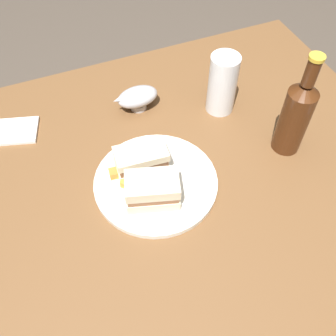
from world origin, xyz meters
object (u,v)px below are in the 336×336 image
Objects in this scene: plate at (156,182)px; sandwich_half_left at (141,159)px; pint_glass at (222,87)px; gravy_boat at (137,97)px; sandwich_half_right at (152,190)px; cider_bottle at (296,115)px; napkin at (16,131)px.

plate is 0.06m from sandwich_half_left.
plate is 2.30× the size of sandwich_half_left.
plate is 0.31m from pint_glass.
gravy_boat is at bearing 158.04° from pint_glass.
sandwich_half_right is at bearing -118.14° from plate.
pint_glass reaches higher than plate.
cider_bottle reaches higher than sandwich_half_right.
pint_glass reaches higher than napkin.
sandwich_half_right is 0.49× the size of cider_bottle.
sandwich_half_left is at bearing 85.17° from sandwich_half_right.
gravy_boat reaches higher than napkin.
napkin is at bearing 133.52° from plate.
sandwich_half_left is 0.76× the size of pint_glass.
plate is at bearing -100.31° from gravy_boat.
pint_glass reaches higher than sandwich_half_right.
sandwich_half_left is at bearing -106.77° from gravy_boat.
pint_glass is (0.25, 0.17, 0.06)m from plate.
pint_glass is at bearing -12.61° from napkin.
pint_glass is at bearing 24.88° from sandwich_half_left.
plate is 0.26m from gravy_boat.
pint_glass is 0.54m from napkin.
napkin is (-0.62, 0.30, -0.10)m from cider_bottle.
sandwich_half_left is 0.22m from gravy_boat.
sandwich_half_left is 0.46× the size of cider_bottle.
cider_bottle is at bearing -42.25° from gravy_boat.
napkin is at bearing 153.82° from cider_bottle.
sandwich_half_left is 0.36m from napkin.
sandwich_half_right is at bearing -103.19° from gravy_boat.
sandwich_half_left is at bearing -43.02° from napkin.
sandwich_half_right is 0.42m from napkin.
sandwich_half_left is at bearing 170.28° from cider_bottle.
sandwich_half_right is at bearing -141.83° from pint_glass.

